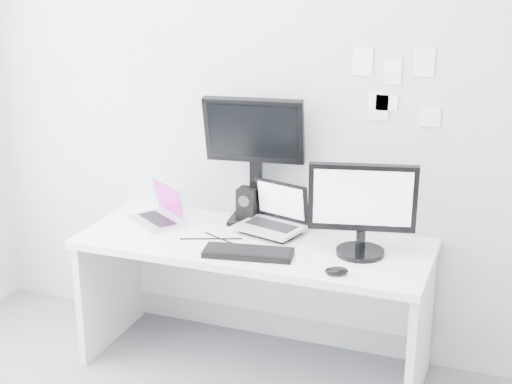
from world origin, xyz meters
TOP-DOWN VIEW (x-y plane):
  - back_wall at (0.00, 1.60)m, footprint 3.60×0.00m
  - desk at (0.00, 1.25)m, footprint 1.80×0.70m
  - macbook at (-0.60, 1.31)m, footprint 0.38×0.36m
  - speaker at (-0.13, 1.49)m, footprint 0.11×0.11m
  - dell_laptop at (0.05, 1.37)m, footprint 0.38×0.33m
  - rear_monitor at (-0.09, 1.50)m, footprint 0.55×0.26m
  - samsung_monitor at (0.55, 1.26)m, footprint 0.56×0.35m
  - keyboard at (0.04, 1.06)m, footprint 0.46×0.23m
  - mouse at (0.50, 0.99)m, footprint 0.13×0.10m
  - wall_note_0 at (0.45, 1.59)m, footprint 0.10×0.00m
  - wall_note_1 at (0.60, 1.59)m, footprint 0.09×0.00m
  - wall_note_2 at (0.75, 1.59)m, footprint 0.10×0.00m
  - wall_note_3 at (0.58, 1.59)m, footprint 0.11×0.00m
  - wall_note_4 at (0.80, 1.59)m, footprint 0.10×0.00m
  - wall_note_5 at (0.54, 1.59)m, footprint 0.10×0.00m

SIDE VIEW (x-z plane):
  - desk at x=0.00m, z-range 0.00..0.73m
  - keyboard at x=0.04m, z-range 0.73..0.76m
  - mouse at x=0.50m, z-range 0.73..0.77m
  - speaker at x=-0.13m, z-range 0.73..0.92m
  - macbook at x=-0.60m, z-range 0.73..0.96m
  - dell_laptop at x=0.05m, z-range 0.73..1.00m
  - samsung_monitor at x=0.55m, z-range 0.73..1.20m
  - rear_monitor at x=-0.09m, z-range 0.73..1.45m
  - back_wall at x=0.00m, z-range -0.45..3.15m
  - wall_note_4 at x=0.80m, z-range 1.32..1.42m
  - wall_note_5 at x=0.54m, z-range 1.33..1.47m
  - wall_note_3 at x=0.58m, z-range 1.38..1.46m
  - wall_note_1 at x=0.60m, z-range 1.52..1.65m
  - wall_note_0 at x=0.45m, z-range 1.55..1.69m
  - wall_note_2 at x=0.75m, z-range 1.56..1.70m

